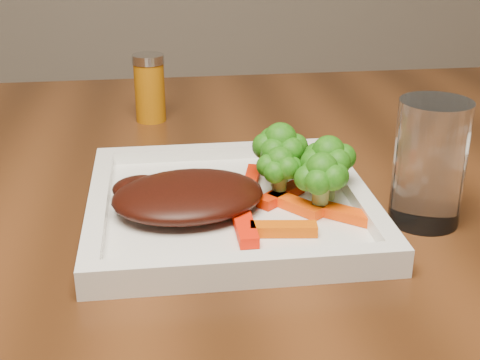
{
  "coord_description": "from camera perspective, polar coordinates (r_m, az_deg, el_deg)",
  "views": [
    {
      "loc": [
        0.08,
        -0.82,
        1.04
      ],
      "look_at": [
        0.15,
        -0.24,
        0.79
      ],
      "focal_mm": 50.0,
      "sensor_mm": 36.0,
      "label": 1
    }
  ],
  "objects": [
    {
      "name": "carrot_3",
      "position": [
        0.71,
        7.01,
        0.54
      ],
      "size": [
        0.05,
        0.04,
        0.01
      ],
      "primitive_type": "cube",
      "rotation": [
        0.0,
        0.0,
        0.48
      ],
      "color": "#CA3503",
      "rests_on": "plate"
    },
    {
      "name": "carrot_5",
      "position": [
        0.64,
        4.77,
        -2.11
      ],
      "size": [
        0.05,
        0.06,
        0.01
      ],
      "primitive_type": "cube",
      "rotation": [
        0.0,
        0.0,
        -0.89
      ],
      "color": "#FF4704",
      "rests_on": "plate"
    },
    {
      "name": "carrot_6",
      "position": [
        0.66,
        3.52,
        -1.29
      ],
      "size": [
        0.05,
        0.05,
        0.01
      ],
      "primitive_type": "cube",
      "rotation": [
        0.0,
        0.0,
        0.72
      ],
      "color": "red",
      "rests_on": "plate"
    },
    {
      "name": "plate",
      "position": [
        0.65,
        -0.87,
        -2.54
      ],
      "size": [
        0.27,
        0.27,
        0.01
      ],
      "primitive_type": "cube",
      "color": "white",
      "rests_on": "dining_table"
    },
    {
      "name": "broccoli_2",
      "position": [
        0.63,
        6.94,
        -0.34
      ],
      "size": [
        0.06,
        0.06,
        0.06
      ],
      "primitive_type": null,
      "rotation": [
        0.0,
        0.0,
        -0.16
      ],
      "color": "#2E6210",
      "rests_on": "plate"
    },
    {
      "name": "broccoli_0",
      "position": [
        0.68,
        3.43,
        2.26
      ],
      "size": [
        0.07,
        0.07,
        0.07
      ],
      "primitive_type": null,
      "rotation": [
        0.0,
        0.0,
        0.03
      ],
      "color": "#346D12",
      "rests_on": "plate"
    },
    {
      "name": "steak",
      "position": [
        0.64,
        -4.44,
        -1.34
      ],
      "size": [
        0.16,
        0.13,
        0.03
      ],
      "primitive_type": "ellipsoid",
      "rotation": [
        0.0,
        0.0,
        0.15
      ],
      "color": "#360D08",
      "rests_on": "plate"
    },
    {
      "name": "carrot_1",
      "position": [
        0.63,
        8.81,
        -2.84
      ],
      "size": [
        0.06,
        0.05,
        0.01
      ],
      "primitive_type": "cube",
      "rotation": [
        0.0,
        0.0,
        -0.68
      ],
      "color": "#F44403",
      "rests_on": "plate"
    },
    {
      "name": "broccoli_1",
      "position": [
        0.66,
        7.48,
        1.05
      ],
      "size": [
        0.08,
        0.08,
        0.06
      ],
      "primitive_type": null,
      "rotation": [
        0.0,
        0.0,
        -0.42
      ],
      "color": "#2F6310",
      "rests_on": "plate"
    },
    {
      "name": "drinking_glass",
      "position": [
        0.65,
        15.86,
        1.4
      ],
      "size": [
        0.08,
        0.08,
        0.12
      ],
      "primitive_type": "cylinder",
      "rotation": [
        0.0,
        0.0,
        0.2
      ],
      "color": "white",
      "rests_on": "dining_table"
    },
    {
      "name": "carrot_2",
      "position": [
        0.6,
        0.41,
        -4.06
      ],
      "size": [
        0.02,
        0.06,
        0.01
      ],
      "primitive_type": "cube",
      "rotation": [
        0.0,
        0.0,
        1.58
      ],
      "color": "#FF1B04",
      "rests_on": "plate"
    },
    {
      "name": "carrot_4",
      "position": [
        0.7,
        1.04,
        0.24
      ],
      "size": [
        0.02,
        0.05,
        0.01
      ],
      "primitive_type": "cube",
      "rotation": [
        0.0,
        0.0,
        1.33
      ],
      "color": "red",
      "rests_on": "plate"
    },
    {
      "name": "broccoli_3",
      "position": [
        0.65,
        3.4,
        0.85
      ],
      "size": [
        0.05,
        0.05,
        0.06
      ],
      "primitive_type": null,
      "rotation": [
        0.0,
        0.0,
        -0.07
      ],
      "color": "#326F12",
      "rests_on": "plate"
    },
    {
      "name": "spice_shaker",
      "position": [
        0.92,
        -7.72,
        7.78
      ],
      "size": [
        0.05,
        0.05,
        0.09
      ],
      "primitive_type": "cylinder",
      "rotation": [
        0.0,
        0.0,
        -0.19
      ],
      "color": "#AC6309",
      "rests_on": "dining_table"
    },
    {
      "name": "carrot_0",
      "position": [
        0.59,
        3.75,
        -4.19
      ],
      "size": [
        0.06,
        0.02,
        0.01
      ],
      "primitive_type": "cube",
      "rotation": [
        0.0,
        0.0,
        -0.12
      ],
      "color": "#DE5503",
      "rests_on": "plate"
    }
  ]
}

